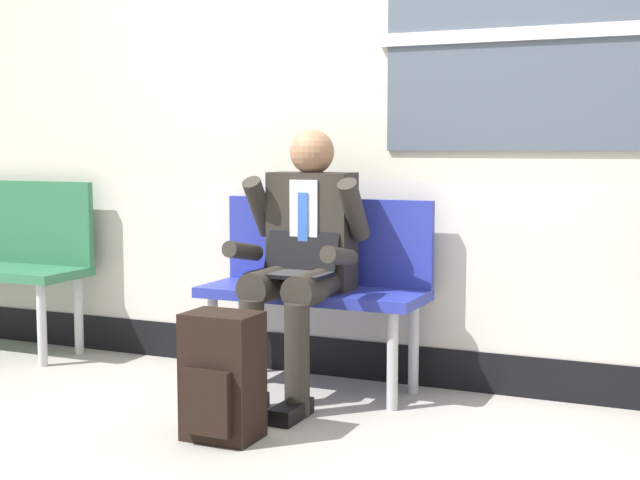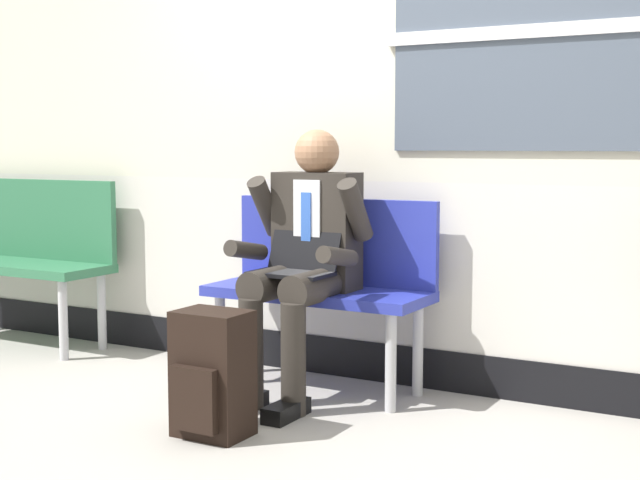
# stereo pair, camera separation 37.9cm
# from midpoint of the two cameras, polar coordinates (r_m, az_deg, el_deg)

# --- Properties ---
(ground_plane) EXTENTS (18.00, 18.00, 0.00)m
(ground_plane) POSITION_cam_midpoint_polar(r_m,az_deg,el_deg) (3.96, -1.95, -11.17)
(ground_plane) COLOR #9E9991
(station_wall) EXTENTS (5.67, 0.16, 3.10)m
(station_wall) POSITION_cam_midpoint_polar(r_m,az_deg,el_deg) (4.44, 2.09, 10.78)
(station_wall) COLOR beige
(station_wall) RESTS_ON ground
(bench_with_person) EXTENTS (1.08, 0.42, 0.91)m
(bench_with_person) POSITION_cam_midpoint_polar(r_m,az_deg,el_deg) (4.32, -2.62, -2.38)
(bench_with_person) COLOR #28339E
(bench_with_person) RESTS_ON ground
(person_seated) EXTENTS (0.57, 0.70, 1.24)m
(person_seated) POSITION_cam_midpoint_polar(r_m,az_deg,el_deg) (4.13, -3.86, -1.00)
(person_seated) COLOR #2D2823
(person_seated) RESTS_ON ground
(backpack) EXTENTS (0.29, 0.25, 0.51)m
(backpack) POSITION_cam_midpoint_polar(r_m,az_deg,el_deg) (3.65, -9.25, -8.63)
(backpack) COLOR black
(backpack) RESTS_ON ground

